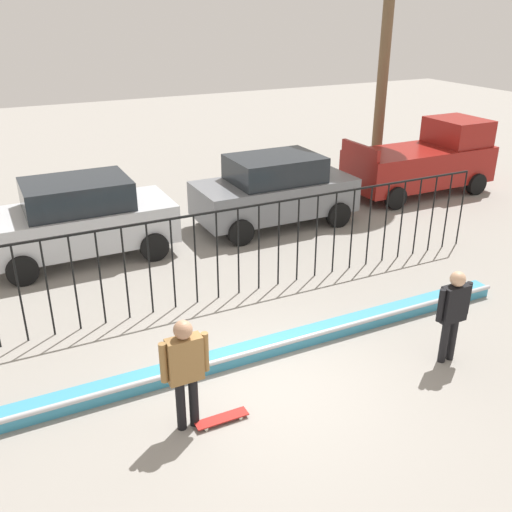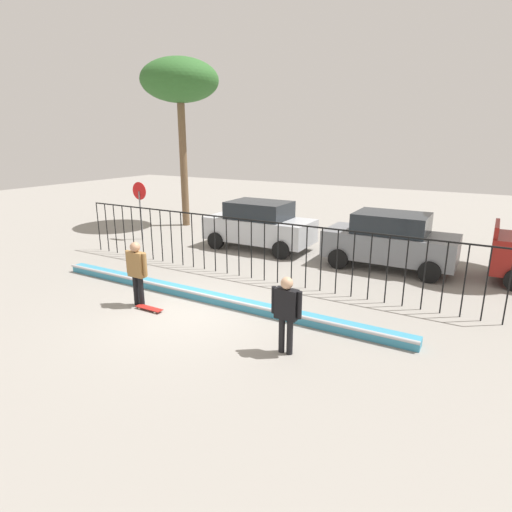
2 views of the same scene
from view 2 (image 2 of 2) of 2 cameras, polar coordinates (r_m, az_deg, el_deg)
name	(u,v)px [view 2 (image 2 of 2)]	position (r m, az deg, el deg)	size (l,w,h in m)	color
ground_plane	(189,312)	(10.99, -9.08, -7.59)	(60.00, 60.00, 0.00)	gray
bowl_coping_ledge	(210,297)	(11.60, -6.35, -5.57)	(11.00, 0.41, 0.27)	teal
perimeter_fence	(251,243)	(13.09, -0.64, 1.83)	(14.04, 0.04, 1.90)	black
skateboarder	(137,268)	(11.38, -15.94, -1.58)	(0.71, 0.26, 1.75)	black
skateboard	(149,308)	(11.31, -14.36, -6.90)	(0.80, 0.20, 0.07)	#A51E19
camera_operator	(286,308)	(8.56, 4.15, -7.12)	(0.67, 0.25, 1.67)	black
parked_car_silver	(259,225)	(16.75, 0.44, 4.29)	(4.30, 2.12, 1.90)	#B7BABF
parked_car_gray	(390,240)	(14.92, 17.77, 2.07)	(4.30, 2.12, 1.90)	slate
stop_sign	(140,203)	(18.88, -15.53, 7.02)	(0.76, 0.07, 2.50)	slate
palm_tree_short	(180,83)	(21.53, -10.34, 22.22)	(3.67, 3.67, 7.92)	brown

